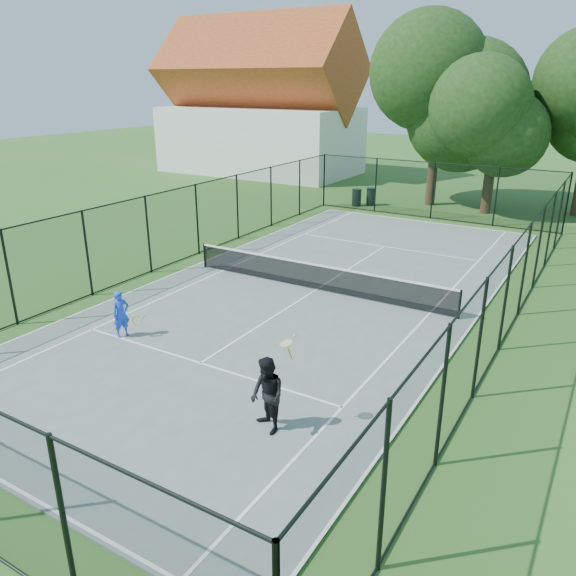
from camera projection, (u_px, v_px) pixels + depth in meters
The scene contains 11 objects.
ground at pixel (316, 291), 19.84m from camera, with size 120.00×120.00×0.00m, color #306422.
tennis_court at pixel (316, 290), 19.83m from camera, with size 11.00×24.00×0.06m, color slate.
tennis_net at pixel (317, 276), 19.64m from camera, with size 10.08×0.08×0.95m.
fence at pixel (317, 251), 19.32m from camera, with size 13.10×26.10×3.00m.
tree_near_left at pixel (438, 105), 31.68m from camera, with size 7.08×7.08×9.23m.
tree_near_mid at pixel (496, 121), 29.82m from camera, with size 6.19×6.19×8.09m.
building at pixel (259, 108), 44.01m from camera, with size 15.30×8.15×11.87m.
trash_bin_left at pixel (357, 197), 33.15m from camera, with size 0.58×0.58×0.99m.
trash_bin_right at pixel (371, 197), 33.30m from camera, with size 0.58×0.58×1.03m.
player_blue at pixel (121, 314), 16.00m from camera, with size 0.81×0.58×1.38m.
player_black at pixel (267, 395), 11.60m from camera, with size 1.02×1.01×2.12m.
Camera 1 is at (8.69, -16.43, 7.02)m, focal length 35.00 mm.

